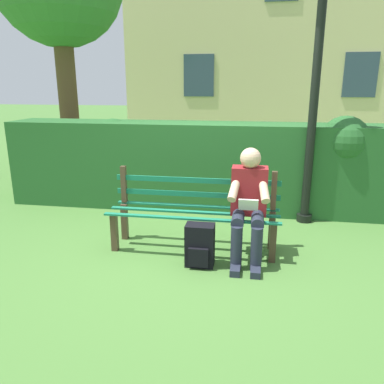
{
  "coord_description": "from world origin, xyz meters",
  "views": [
    {
      "loc": [
        -0.65,
        3.96,
        1.82
      ],
      "look_at": [
        0.0,
        0.1,
        0.71
      ],
      "focal_mm": 35.52,
      "sensor_mm": 36.0,
      "label": 1
    }
  ],
  "objects_px": {
    "person_seated": "(249,202)",
    "backpack": "(200,246)",
    "lamp_post": "(318,55)",
    "park_bench": "(194,211)"
  },
  "relations": [
    {
      "from": "person_seated",
      "to": "lamp_post",
      "type": "height_order",
      "value": "lamp_post"
    },
    {
      "from": "person_seated",
      "to": "backpack",
      "type": "relative_size",
      "value": 2.65
    },
    {
      "from": "person_seated",
      "to": "lamp_post",
      "type": "relative_size",
      "value": 0.35
    },
    {
      "from": "backpack",
      "to": "lamp_post",
      "type": "relative_size",
      "value": 0.13
    },
    {
      "from": "backpack",
      "to": "park_bench",
      "type": "bearing_deg",
      "value": -73.95
    },
    {
      "from": "park_bench",
      "to": "person_seated",
      "type": "distance_m",
      "value": 0.66
    },
    {
      "from": "lamp_post",
      "to": "person_seated",
      "type": "bearing_deg",
      "value": 59.44
    },
    {
      "from": "park_bench",
      "to": "backpack",
      "type": "relative_size",
      "value": 4.26
    },
    {
      "from": "park_bench",
      "to": "lamp_post",
      "type": "height_order",
      "value": "lamp_post"
    },
    {
      "from": "person_seated",
      "to": "park_bench",
      "type": "bearing_deg",
      "value": -15.95
    }
  ]
}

